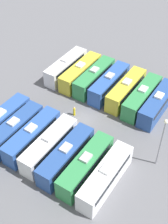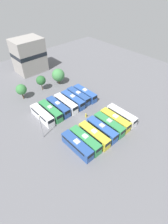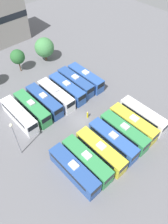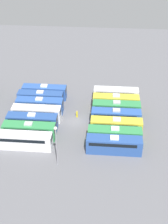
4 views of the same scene
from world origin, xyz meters
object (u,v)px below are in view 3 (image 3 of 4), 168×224
Objects in this scene: bus_2 at (101,151)px; bus_12 at (75,82)px; bus_0 at (74,170)px; bus_3 at (113,140)px; tree_1 at (18,57)px; bus_6 at (143,115)px; bus_13 at (85,78)px; light_pole at (14,135)px; bus_11 at (67,89)px; bus_10 at (56,95)px; bus_7 at (19,115)px; bus_5 at (133,123)px; bus_4 at (124,132)px; worker_person at (88,115)px; tree_2 at (44,47)px; bus_1 at (87,160)px; bus_9 at (44,101)px; bus_8 at (32,108)px.

bus_12 is (9.58, 17.84, 0.00)m from bus_2.
bus_3 is at bearing -2.47° from bus_0.
bus_6 is at bearing -74.20° from tree_1.
light_pole reaches higher than bus_13.
bus_11 is at bearing -179.62° from bus_13.
bus_7 is at bearing 178.06° from bus_10.
light_pole reaches higher than bus_5.
bus_4 is at bearing -179.34° from bus_6.
bus_12 is at bearing 100.20° from bus_6.
worker_person is (-7.79, 8.66, -0.97)m from bus_6.
bus_11 is at bearing -107.70° from tree_2.
bus_7 is (-15.68, 17.72, 0.00)m from bus_5.
bus_13 is at bearing 49.05° from worker_person.
bus_10 is 6.27m from bus_12.
tree_1 is at bearing 176.19° from tree_2.
bus_12 is 15.13m from tree_2.
bus_1 reaches higher than worker_person.
bus_0 is at bearing -126.65° from bus_11.
bus_2 is at bearing -109.26° from tree_2.
bus_9 is (6.24, 17.28, 0.00)m from bus_0.
tree_2 reaches higher than bus_8.
bus_1 is 9.71m from bus_4.
bus_2 is at bearing -70.76° from bus_7.
bus_4 is 1.00× the size of bus_5.
bus_6 is 11.69m from worker_person.
bus_4 is 18.52m from bus_13.
bus_10 is 9.28m from bus_13.
bus_12 is at bearing 80.28° from bus_4.
bus_6 is at bearing -61.50° from bus_10.
bus_0 and bus_12 have the same top height.
bus_10 is at bearing -176.66° from bus_12.
light_pole is at bearing -121.10° from bus_7.
worker_person is (4.82, -9.04, -0.97)m from bus_9.
bus_6 is at bearing -87.61° from tree_2.
bus_8 is at bearing 131.90° from bus_6.
bus_5 is 22.96m from light_pole.
tree_1 is (0.06, 33.17, 2.56)m from bus_3.
bus_12 is at bearing 0.79° from bus_8.
bus_12 is at bearing 0.16° from bus_7.
bus_1 is 1.00× the size of bus_12.
bus_4 is 1.00× the size of bus_10.
bus_4 and bus_10 have the same top height.
tree_2 reaches higher than bus_0.
light_pole is (-19.95, 10.64, 3.97)m from bus_5.
bus_12 is 21.65m from light_pole.
bus_6 is at bearing -54.51° from bus_9.
bus_13 is at bearing 47.35° from bus_1.
bus_12 is (-3.20, 17.80, 0.00)m from bus_6.
bus_0 is at bearing -66.76° from light_pole.
light_pole is (-13.82, 10.67, 3.97)m from bus_3.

